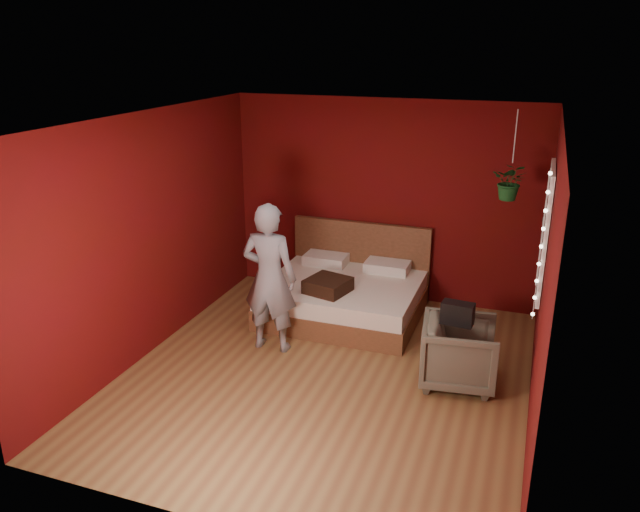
# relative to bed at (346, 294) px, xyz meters

# --- Properties ---
(floor) EXTENTS (4.50, 4.50, 0.00)m
(floor) POSITION_rel_bed_xyz_m (0.27, -1.50, -0.26)
(floor) COLOR brown
(floor) RESTS_ON ground
(room_walls) EXTENTS (4.04, 4.54, 2.62)m
(room_walls) POSITION_rel_bed_xyz_m (0.27, -1.50, 1.42)
(room_walls) COLOR #55090D
(room_walls) RESTS_ON ground
(window) EXTENTS (0.05, 0.97, 1.27)m
(window) POSITION_rel_bed_xyz_m (2.23, -0.60, 1.24)
(window) COLOR white
(window) RESTS_ON room_walls
(fairy_lights) EXTENTS (0.04, 0.04, 1.45)m
(fairy_lights) POSITION_rel_bed_xyz_m (2.21, -1.13, 1.24)
(fairy_lights) COLOR silver
(fairy_lights) RESTS_ON room_walls
(bed) EXTENTS (1.85, 1.57, 1.02)m
(bed) POSITION_rel_bed_xyz_m (0.00, 0.00, 0.00)
(bed) COLOR brown
(bed) RESTS_ON ground
(person) EXTENTS (0.62, 0.42, 1.67)m
(person) POSITION_rel_bed_xyz_m (-0.51, -1.14, 0.57)
(person) COLOR gray
(person) RESTS_ON ground
(armchair) EXTENTS (0.82, 0.81, 0.67)m
(armchair) POSITION_rel_bed_xyz_m (1.56, -1.20, 0.07)
(armchair) COLOR #585646
(armchair) RESTS_ON ground
(handbag) EXTENTS (0.32, 0.18, 0.22)m
(handbag) POSITION_rel_bed_xyz_m (1.52, -1.25, 0.52)
(handbag) COLOR black
(handbag) RESTS_ON armchair
(throw_pillow) EXTENTS (0.55, 0.55, 0.16)m
(throw_pillow) POSITION_rel_bed_xyz_m (-0.08, -0.45, 0.28)
(throw_pillow) COLOR black
(throw_pillow) RESTS_ON bed
(hanging_plant) EXTENTS (0.40, 0.36, 0.96)m
(hanging_plant) POSITION_rel_bed_xyz_m (1.83, -0.05, 1.58)
(hanging_plant) COLOR silver
(hanging_plant) RESTS_ON room_walls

